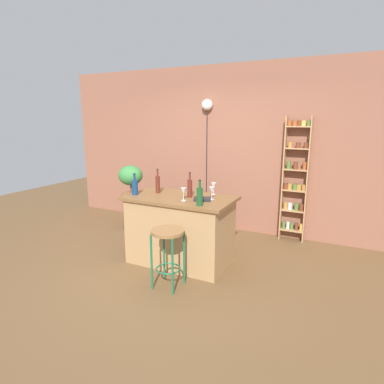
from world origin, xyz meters
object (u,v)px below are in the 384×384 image
Objects in this scene: wine_glass_left at (184,192)px; bar_stool at (168,244)px; bottle_sauce_amber at (200,196)px; wine_glass_center at (212,191)px; potted_plant at (131,181)px; cookbook at (202,199)px; pendant_globe_light at (207,108)px; bottle_soda_blue at (158,184)px; wine_glass_right at (214,186)px; bottle_vinegar at (135,187)px; bottle_spirits_clear at (190,188)px; plant_stool at (132,216)px; spice_shelf at (295,179)px.

bar_stool is at bearing -83.29° from wine_glass_left.
wine_glass_center is at bearing 87.15° from bottle_sauce_amber.
bottle_sauce_amber is at bearing -23.37° from wine_glass_left.
bar_stool is 2.21m from potted_plant.
cookbook is 2.08m from pendant_globe_light.
bottle_soda_blue is 2.05× the size of wine_glass_right.
bottle_vinegar reaches higher than cookbook.
bottle_spirits_clear is 0.20m from wine_glass_left.
bottle_soda_blue is (1.02, -0.74, 0.18)m from potted_plant.
bar_stool is at bearing -84.25° from bottle_spirits_clear.
wine_glass_center reaches higher than cookbook.
bottle_spirits_clear reaches higher than wine_glass_center.
bottle_spirits_clear reaches higher than wine_glass_right.
bar_stool is 1.03× the size of potted_plant.
bottle_vinegar is at bearing -165.08° from bottle_spirits_clear.
wine_glass_right is at bearing 96.82° from bottle_sauce_amber.
potted_plant is (0.00, 0.00, 0.62)m from plant_stool.
potted_plant is 1.73m from bottle_spirits_clear.
bottle_soda_blue is at bearing 148.68° from cookbook.
bottle_vinegar is at bearing -50.47° from plant_stool.
potted_plant is 0.30× the size of pendant_globe_light.
wine_glass_right is (-0.88, -1.19, 0.03)m from spice_shelf.
wine_glass_right is (1.75, -0.50, 0.17)m from potted_plant.
spice_shelf is at bearing 14.71° from potted_plant.
plant_stool is 1.39× the size of bottle_soda_blue.
spice_shelf reaches higher than bottle_spirits_clear.
cookbook is (1.75, -0.87, 0.07)m from potted_plant.
bottle_vinegar is (-0.80, 0.51, 0.50)m from bar_stool.
potted_plant is (-1.61, 1.48, 0.33)m from bar_stool.
bottle_soda_blue is 0.77m from wine_glass_right.
potted_plant is at bearing 129.53° from bottle_vinegar.
plant_stool is 1.49m from bottle_vinegar.
spice_shelf is 2.48m from bottle_vinegar.
spice_shelf is 2.73m from potted_plant.
pendant_globe_light reaches higher than bottle_soda_blue.
plant_stool is at bearing 153.06° from bottle_spirits_clear.
bottle_spirits_clear is 1.58× the size of cookbook.
wine_glass_center is (-0.79, -1.46, 0.03)m from spice_shelf.
bottle_spirits_clear is (0.51, -0.04, -0.00)m from bottle_soda_blue.
plant_stool is at bearing 0.00° from potted_plant.
bottle_soda_blue is 2.05× the size of wine_glass_left.
wine_glass_right is (0.73, 0.24, -0.01)m from bottle_soda_blue.
wine_glass_center is at bearing -64.05° from pendant_globe_light.
potted_plant reaches higher than wine_glass_center.
bar_stool is 2.45m from spice_shelf.
potted_plant is 2.00m from wine_glass_center.
spice_shelf is 5.92× the size of bottle_spirits_clear.
wine_glass_center is at bearing -22.75° from potted_plant.
plant_stool is 2.07m from cookbook.
bottle_vinegar is (0.80, -0.97, 0.16)m from potted_plant.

